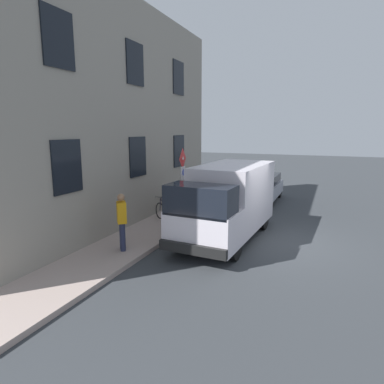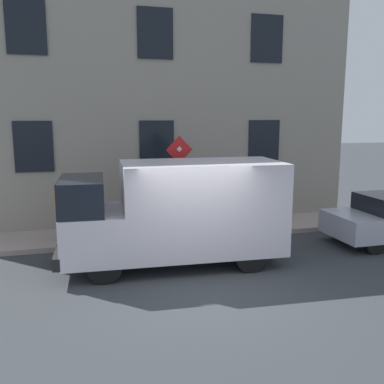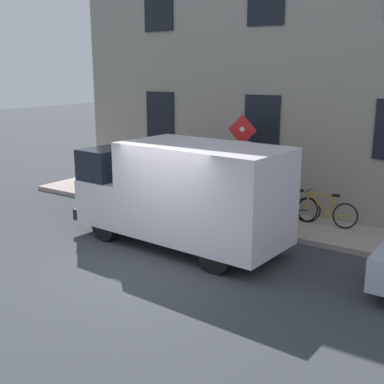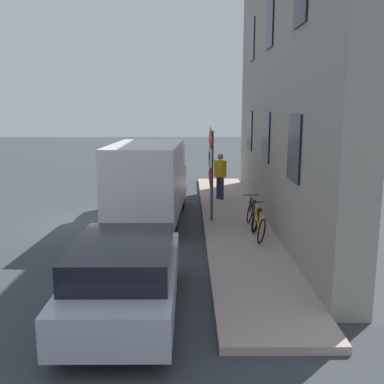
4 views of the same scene
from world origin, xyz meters
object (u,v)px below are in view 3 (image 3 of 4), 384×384
at_px(sign_post_stacked, 242,159).
at_px(pedestrian, 157,172).
at_px(delivery_van, 183,192).
at_px(bicycle_black, 290,205).
at_px(bicycle_orange, 325,211).

bearing_deg(sign_post_stacked, pedestrian, 80.65).
height_order(sign_post_stacked, pedestrian, sign_post_stacked).
bearing_deg(pedestrian, delivery_van, 8.45).
xyz_separation_m(bicycle_black, pedestrian, (-0.66, 4.09, 0.56)).
height_order(delivery_van, bicycle_orange, delivery_van).
xyz_separation_m(delivery_van, bicycle_black, (3.10, -1.40, -0.82)).
height_order(delivery_van, pedestrian, delivery_van).
relative_size(sign_post_stacked, delivery_van, 0.51).
distance_m(delivery_van, bicycle_black, 3.50).
distance_m(sign_post_stacked, bicycle_black, 2.02).
bearing_deg(delivery_van, sign_post_stacked, -101.80).
xyz_separation_m(bicycle_orange, pedestrian, (-0.66, 5.07, 0.56)).
relative_size(delivery_van, bicycle_orange, 3.17).
bearing_deg(bicycle_black, delivery_van, 64.76).
distance_m(delivery_van, pedestrian, 3.64).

